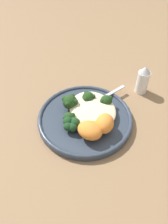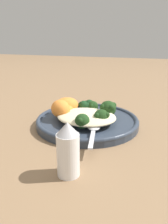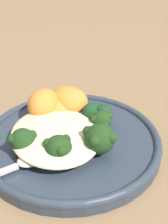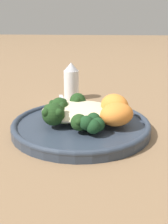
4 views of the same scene
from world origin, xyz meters
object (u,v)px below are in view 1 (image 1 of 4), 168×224
(broccoli_stalk_3, at_px, (73,118))
(broccoli_stalk_0, at_px, (104,104))
(kale_tuft, at_px, (71,124))
(broccoli_stalk_2, at_px, (73,104))
(sweet_potato_chunk_2, at_px, (105,123))
(sweet_potato_chunk_1, at_px, (97,127))
(salt_shaker, at_px, (143,80))
(plate, at_px, (85,117))
(spoon, at_px, (103,98))
(sweet_potato_chunk_0, at_px, (90,130))
(broccoli_stalk_1, at_px, (89,100))
(quinoa_mound, at_px, (92,109))

(broccoli_stalk_3, bearing_deg, broccoli_stalk_0, -158.45)
(kale_tuft, bearing_deg, broccoli_stalk_2, 152.27)
(broccoli_stalk_2, distance_m, kale_tuft, 0.07)
(broccoli_stalk_3, height_order, sweet_potato_chunk_2, sweet_potato_chunk_2)
(sweet_potato_chunk_1, relative_size, salt_shaker, 0.49)
(plate, height_order, kale_tuft, kale_tuft)
(sweet_potato_chunk_2, distance_m, spoon, 0.12)
(plate, height_order, sweet_potato_chunk_2, sweet_potato_chunk_2)
(sweet_potato_chunk_1, relative_size, spoon, 0.38)
(kale_tuft, bearing_deg, sweet_potato_chunk_0, 35.59)
(broccoli_stalk_0, distance_m, broccoli_stalk_1, 0.05)
(quinoa_mound, xyz_separation_m, broccoli_stalk_1, (-0.03, 0.00, 0.01))
(broccoli_stalk_3, relative_size, sweet_potato_chunk_2, 1.65)
(broccoli_stalk_0, bearing_deg, salt_shaker, -11.23)
(plate, xyz_separation_m, sweet_potato_chunk_1, (0.06, 0.00, 0.03))
(broccoli_stalk_1, distance_m, broccoli_stalk_3, 0.08)
(sweet_potato_chunk_1, height_order, kale_tuft, kale_tuft)
(broccoli_stalk_1, bearing_deg, plate, 160.91)
(spoon, bearing_deg, broccoli_stalk_0, -128.27)
(sweet_potato_chunk_0, xyz_separation_m, sweet_potato_chunk_2, (-0.00, 0.04, 0.00))
(broccoli_stalk_0, xyz_separation_m, sweet_potato_chunk_0, (0.07, -0.08, 0.01))
(quinoa_mound, height_order, sweet_potato_chunk_2, sweet_potato_chunk_2)
(plate, relative_size, quinoa_mound, 1.80)
(broccoli_stalk_0, relative_size, spoon, 0.84)
(broccoli_stalk_1, bearing_deg, salt_shaker, -67.97)
(broccoli_stalk_1, bearing_deg, quinoa_mound, -164.29)
(quinoa_mound, bearing_deg, sweet_potato_chunk_2, -0.54)
(sweet_potato_chunk_0, xyz_separation_m, spoon, (-0.11, 0.10, -0.02))
(broccoli_stalk_1, height_order, broccoli_stalk_3, broccoli_stalk_1)
(broccoli_stalk_2, bearing_deg, broccoli_stalk_3, 129.27)
(quinoa_mound, height_order, sweet_potato_chunk_0, sweet_potato_chunk_0)
(kale_tuft, bearing_deg, broccoli_stalk_3, 145.14)
(sweet_potato_chunk_2, height_order, spoon, sweet_potato_chunk_2)
(broccoli_stalk_0, bearing_deg, broccoli_stalk_1, 115.82)
(broccoli_stalk_3, bearing_deg, broccoli_stalk_2, -98.16)
(kale_tuft, bearing_deg, spoon, 115.87)
(kale_tuft, bearing_deg, quinoa_mound, 109.96)
(broccoli_stalk_1, xyz_separation_m, sweet_potato_chunk_2, (0.10, -0.00, 0.01))
(broccoli_stalk_1, height_order, salt_shaker, salt_shaker)
(quinoa_mound, distance_m, kale_tuft, 0.08)
(broccoli_stalk_0, distance_m, salt_shaker, 0.16)
(broccoli_stalk_2, relative_size, salt_shaker, 1.18)
(broccoli_stalk_0, bearing_deg, kale_tuft, 171.75)
(sweet_potato_chunk_2, distance_m, salt_shaker, 0.22)
(quinoa_mound, xyz_separation_m, salt_shaker, (-0.03, 0.19, 0.01))
(plate, height_order, sweet_potato_chunk_0, sweet_potato_chunk_0)
(quinoa_mound, relative_size, broccoli_stalk_2, 1.32)
(quinoa_mound, relative_size, sweet_potato_chunk_1, 3.16)
(broccoli_stalk_3, height_order, salt_shaker, salt_shaker)
(broccoli_stalk_2, bearing_deg, quinoa_mound, -152.85)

